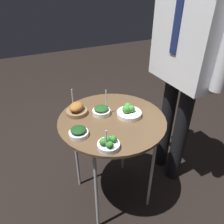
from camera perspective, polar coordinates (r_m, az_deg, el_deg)
name	(u,v)px	position (r m, az deg, el deg)	size (l,w,h in m)	color
ground_plane	(112,193)	(1.90, 0.00, -20.46)	(8.00, 8.00, 0.00)	black
serving_cart	(112,125)	(1.41, 0.00, -3.52)	(0.68, 0.68, 0.73)	brown
bowl_broccoli_back_left	(108,144)	(1.15, -0.96, -8.34)	(0.12, 0.12, 0.14)	silver
bowl_broccoli_back_right	(129,112)	(1.40, 4.43, 0.03)	(0.16, 0.16, 0.08)	silver
bowl_spinach_front_right	(101,111)	(1.42, -2.79, 0.34)	(0.12, 0.12, 0.17)	silver
bowl_spinach_front_left	(79,132)	(1.25, -8.73, -5.21)	(0.11, 0.11, 0.05)	silver
bowl_roast_far_rim	(77,109)	(1.43, -9.23, 0.70)	(0.14, 0.14, 0.16)	brown
waiter_figure	(188,46)	(1.56, 19.32, 16.00)	(0.65, 0.24, 1.76)	black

